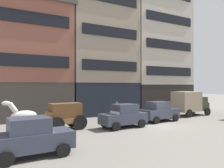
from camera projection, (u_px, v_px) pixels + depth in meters
name	position (u px, v px, depth m)	size (l,w,h in m)	color
ground_plane	(158.00, 125.00, 18.30)	(120.00, 120.00, 0.00)	slate
building_far_left	(31.00, 59.00, 22.41)	(7.81, 6.18, 11.81)	#38332D
building_center_left	(99.00, 50.00, 26.22)	(8.42, 6.18, 15.07)	black
building_center_right	(155.00, 46.00, 30.40)	(9.35, 6.18, 17.27)	black
cargo_wagon	(65.00, 114.00, 16.41)	(3.01, 1.72, 1.98)	brown
draft_horse	(22.00, 115.00, 14.97)	(2.35, 0.73, 2.30)	beige
delivery_truck_near	(190.00, 103.00, 24.06)	(4.41, 2.27, 2.62)	#2D3823
sedan_dark	(159.00, 111.00, 20.17)	(3.79, 2.05, 1.83)	#333847
sedan_light	(123.00, 116.00, 17.29)	(3.77, 2.00, 1.83)	#333847
sedan_parked_curb	(32.00, 137.00, 10.25)	(3.76, 1.97, 1.83)	#333847
pedestrian_officer	(117.00, 109.00, 21.38)	(0.40, 0.40, 1.79)	#38332D
fire_hydrant_curbside	(73.00, 117.00, 19.88)	(0.24, 0.24, 0.83)	maroon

